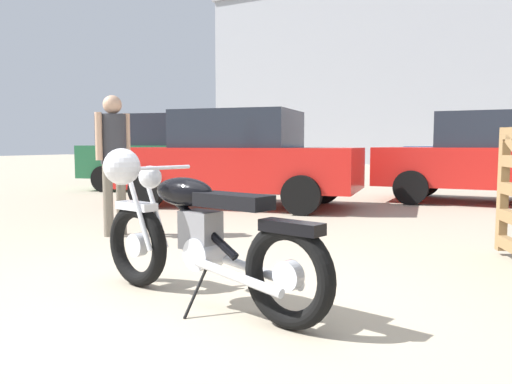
{
  "coord_description": "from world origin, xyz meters",
  "views": [
    {
      "loc": [
        1.74,
        -2.76,
        1.09
      ],
      "look_at": [
        -0.04,
        1.2,
        0.68
      ],
      "focal_mm": 36.2,
      "sensor_mm": 36.0,
      "label": 1
    }
  ],
  "objects_px": {
    "dark_sedan_left": "(495,158)",
    "blue_hatchback_right": "(164,151)",
    "white_estate_far": "(192,149)",
    "bystander": "(113,150)",
    "silver_sedan_mid": "(238,159)",
    "vintage_motorcycle": "(194,233)",
    "pale_sedan_back": "(483,153)"
  },
  "relations": [
    {
      "from": "vintage_motorcycle",
      "to": "bystander",
      "type": "xyz_separation_m",
      "value": [
        -2.24,
        1.91,
        0.53
      ]
    },
    {
      "from": "vintage_motorcycle",
      "to": "white_estate_far",
      "type": "height_order",
      "value": "white_estate_far"
    },
    {
      "from": "vintage_motorcycle",
      "to": "dark_sedan_left",
      "type": "bearing_deg",
      "value": -88.39
    },
    {
      "from": "blue_hatchback_right",
      "to": "silver_sedan_mid",
      "type": "bearing_deg",
      "value": -46.59
    },
    {
      "from": "dark_sedan_left",
      "to": "white_estate_far",
      "type": "bearing_deg",
      "value": 158.56
    },
    {
      "from": "dark_sedan_left",
      "to": "white_estate_far",
      "type": "relative_size",
      "value": 0.89
    },
    {
      "from": "vintage_motorcycle",
      "to": "blue_hatchback_right",
      "type": "xyz_separation_m",
      "value": [
        -5.25,
        7.36,
        0.43
      ]
    },
    {
      "from": "dark_sedan_left",
      "to": "white_estate_far",
      "type": "xyz_separation_m",
      "value": [
        -8.7,
        3.71,
        0.1
      ]
    },
    {
      "from": "bystander",
      "to": "blue_hatchback_right",
      "type": "relative_size",
      "value": 0.4
    },
    {
      "from": "silver_sedan_mid",
      "to": "pale_sedan_back",
      "type": "relative_size",
      "value": 1.02
    },
    {
      "from": "silver_sedan_mid",
      "to": "white_estate_far",
      "type": "height_order",
      "value": "white_estate_far"
    },
    {
      "from": "dark_sedan_left",
      "to": "blue_hatchback_right",
      "type": "height_order",
      "value": "blue_hatchback_right"
    },
    {
      "from": "silver_sedan_mid",
      "to": "blue_hatchback_right",
      "type": "relative_size",
      "value": 1.05
    },
    {
      "from": "pale_sedan_back",
      "to": "silver_sedan_mid",
      "type": "bearing_deg",
      "value": -118.89
    },
    {
      "from": "pale_sedan_back",
      "to": "white_estate_far",
      "type": "relative_size",
      "value": 0.89
    },
    {
      "from": "dark_sedan_left",
      "to": "white_estate_far",
      "type": "height_order",
      "value": "white_estate_far"
    },
    {
      "from": "vintage_motorcycle",
      "to": "pale_sedan_back",
      "type": "xyz_separation_m",
      "value": [
        1.67,
        13.04,
        0.34
      ]
    },
    {
      "from": "white_estate_far",
      "to": "silver_sedan_mid",
      "type": "bearing_deg",
      "value": 130.61
    },
    {
      "from": "bystander",
      "to": "white_estate_far",
      "type": "bearing_deg",
      "value": -46.24
    },
    {
      "from": "blue_hatchback_right",
      "to": "white_estate_far",
      "type": "bearing_deg",
      "value": 100.65
    },
    {
      "from": "dark_sedan_left",
      "to": "blue_hatchback_right",
      "type": "relative_size",
      "value": 1.02
    },
    {
      "from": "bystander",
      "to": "pale_sedan_back",
      "type": "height_order",
      "value": "pale_sedan_back"
    },
    {
      "from": "vintage_motorcycle",
      "to": "pale_sedan_back",
      "type": "height_order",
      "value": "pale_sedan_back"
    },
    {
      "from": "vintage_motorcycle",
      "to": "white_estate_far",
      "type": "xyz_separation_m",
      "value": [
        -6.77,
        11.16,
        0.45
      ]
    },
    {
      "from": "vintage_motorcycle",
      "to": "white_estate_far",
      "type": "bearing_deg",
      "value": -42.66
    },
    {
      "from": "silver_sedan_mid",
      "to": "blue_hatchback_right",
      "type": "bearing_deg",
      "value": 139.0
    },
    {
      "from": "silver_sedan_mid",
      "to": "pale_sedan_back",
      "type": "bearing_deg",
      "value": 57.96
    },
    {
      "from": "silver_sedan_mid",
      "to": "dark_sedan_left",
      "type": "bearing_deg",
      "value": 22.82
    },
    {
      "from": "bystander",
      "to": "vintage_motorcycle",
      "type": "bearing_deg",
      "value": 157.27
    },
    {
      "from": "bystander",
      "to": "blue_hatchback_right",
      "type": "height_order",
      "value": "blue_hatchback_right"
    },
    {
      "from": "silver_sedan_mid",
      "to": "white_estate_far",
      "type": "xyz_separation_m",
      "value": [
        -4.55,
        5.95,
        0.1
      ]
    },
    {
      "from": "blue_hatchback_right",
      "to": "pale_sedan_back",
      "type": "bearing_deg",
      "value": 28.18
    }
  ]
}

